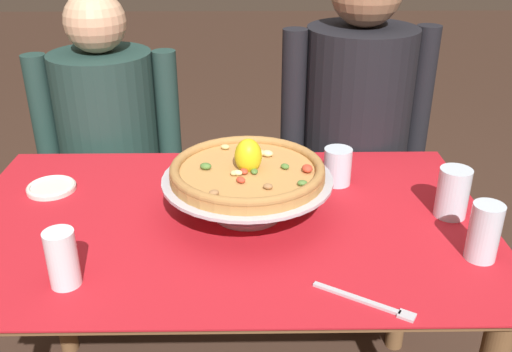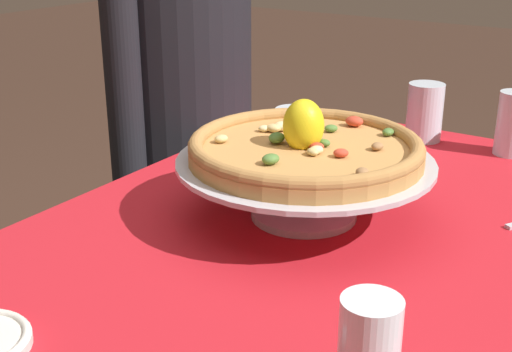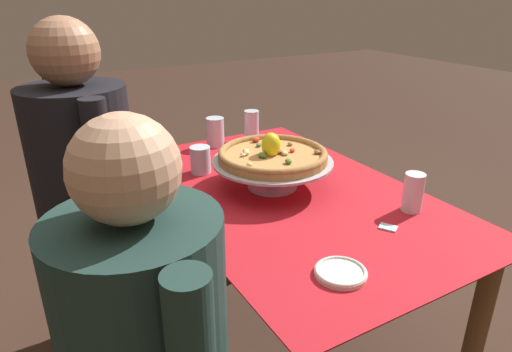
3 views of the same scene
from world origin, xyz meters
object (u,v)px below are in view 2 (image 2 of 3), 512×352
water_glass_back_right (293,136)px  pizza (305,147)px  water_glass_side_right (424,116)px  pizza_stand (305,174)px  diner_right (182,144)px

water_glass_back_right → pizza: bearing=-146.2°
pizza → water_glass_side_right: 0.51m
pizza_stand → pizza: 0.05m
pizza_stand → pizza: pizza is taller
water_glass_back_right → diner_right: diner_right is taller
pizza_stand → diner_right: (0.37, 0.56, -0.15)m
water_glass_side_right → water_glass_back_right: bearing=144.6°
pizza_stand → water_glass_back_right: size_ratio=4.09×
pizza → diner_right: bearing=56.8°
pizza_stand → water_glass_back_right: bearing=33.8°
water_glass_back_right → diner_right: 0.43m
pizza_stand → water_glass_back_right: (0.25, 0.17, -0.03)m
pizza_stand → water_glass_back_right: 0.30m
pizza → diner_right: size_ratio=0.29×
water_glass_side_right → pizza_stand: bearing=178.1°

